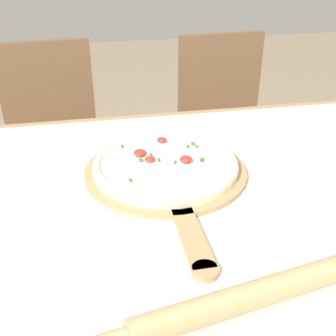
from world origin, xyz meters
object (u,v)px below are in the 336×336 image
(pizza_peel, at_px, (167,174))
(chair_left, at_px, (54,136))
(rolling_pin, at_px, (245,298))
(pizza, at_px, (166,164))
(chair_right, at_px, (225,123))

(pizza_peel, bearing_deg, chair_left, 112.37)
(rolling_pin, relative_size, chair_left, 0.53)
(chair_left, bearing_deg, pizza_peel, -73.37)
(pizza, xyz_separation_m, chair_left, (-0.33, 0.78, -0.25))
(pizza, height_order, chair_right, chair_right)
(pizza, distance_m, rolling_pin, 0.45)
(chair_left, bearing_deg, chair_right, -5.72)
(rolling_pin, xyz_separation_m, chair_left, (-0.37, 1.23, -0.24))
(rolling_pin, distance_m, chair_left, 1.31)
(pizza_peel, distance_m, rolling_pin, 0.43)
(pizza, height_order, rolling_pin, pizza)
(pizza_peel, distance_m, pizza, 0.03)
(pizza, height_order, chair_left, chair_left)
(chair_right, bearing_deg, chair_left, 176.34)
(rolling_pin, bearing_deg, pizza_peel, 95.28)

